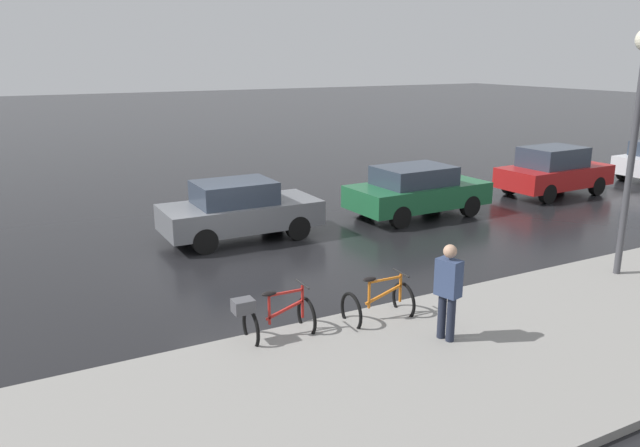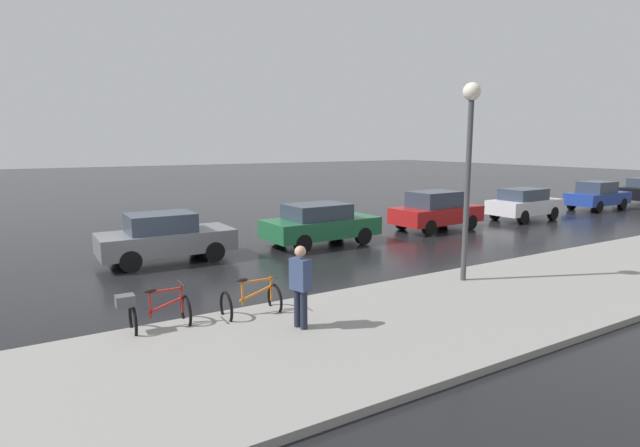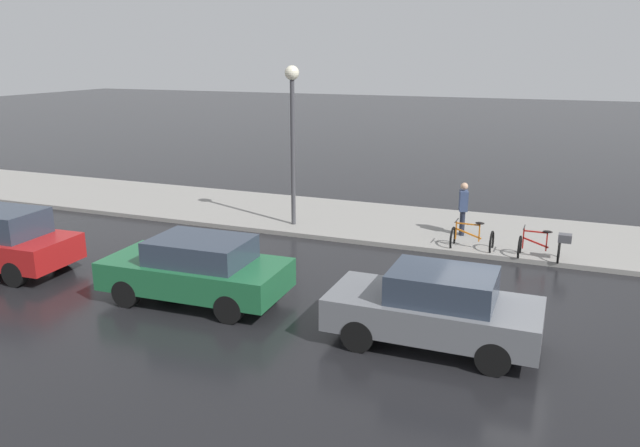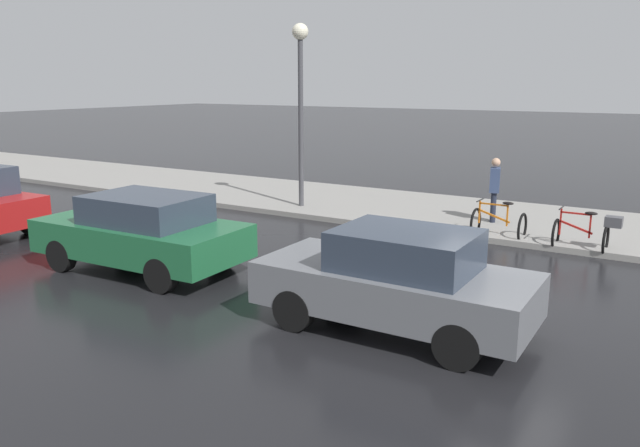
{
  "view_description": "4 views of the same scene",
  "coord_description": "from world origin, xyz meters",
  "px_view_note": "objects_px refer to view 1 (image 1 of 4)",
  "views": [
    {
      "loc": [
        12.67,
        -4.69,
        4.69
      ],
      "look_at": [
        1.07,
        1.56,
        1.11
      ],
      "focal_mm": 35.0,
      "sensor_mm": 36.0,
      "label": 1
    },
    {
      "loc": [
        13.49,
        -2.88,
        3.72
      ],
      "look_at": [
        0.35,
        5.07,
        1.22
      ],
      "focal_mm": 28.0,
      "sensor_mm": 36.0,
      "label": 2
    },
    {
      "loc": [
        -13.45,
        -1.17,
        5.55
      ],
      "look_at": [
        1.21,
        4.68,
        1.23
      ],
      "focal_mm": 35.0,
      "sensor_mm": 36.0,
      "label": 3
    },
    {
      "loc": [
        -10.31,
        -2.66,
        3.66
      ],
      "look_at": [
        -0.48,
        3.28,
        1.03
      ],
      "focal_mm": 35.0,
      "sensor_mm": 36.0,
      "label": 4
    }
  ],
  "objects_px": {
    "car_green": "(417,190)",
    "car_grey": "(239,210)",
    "pedestrian": "(448,290)",
    "streetlamp": "(638,108)",
    "bicycle_second": "(378,304)",
    "car_red": "(554,171)",
    "bicycle_nearest": "(271,317)"
  },
  "relations": [
    {
      "from": "car_green",
      "to": "streetlamp",
      "type": "height_order",
      "value": "streetlamp"
    },
    {
      "from": "car_green",
      "to": "bicycle_second",
      "type": "bearing_deg",
      "value": -41.58
    },
    {
      "from": "car_grey",
      "to": "pedestrian",
      "type": "relative_size",
      "value": 2.3
    },
    {
      "from": "car_grey",
      "to": "car_green",
      "type": "distance_m",
      "value": 5.55
    },
    {
      "from": "bicycle_second",
      "to": "streetlamp",
      "type": "relative_size",
      "value": 0.23
    },
    {
      "from": "car_green",
      "to": "streetlamp",
      "type": "bearing_deg",
      "value": 4.25
    },
    {
      "from": "bicycle_second",
      "to": "streetlamp",
      "type": "height_order",
      "value": "streetlamp"
    },
    {
      "from": "bicycle_nearest",
      "to": "car_grey",
      "type": "bearing_deg",
      "value": 163.51
    },
    {
      "from": "car_green",
      "to": "pedestrian",
      "type": "height_order",
      "value": "pedestrian"
    },
    {
      "from": "bicycle_second",
      "to": "streetlamp",
      "type": "xyz_separation_m",
      "value": [
        0.48,
        5.82,
        3.27
      ]
    },
    {
      "from": "bicycle_second",
      "to": "car_grey",
      "type": "xyz_separation_m",
      "value": [
        -6.25,
        -0.2,
        0.39
      ]
    },
    {
      "from": "pedestrian",
      "to": "streetlamp",
      "type": "height_order",
      "value": "streetlamp"
    },
    {
      "from": "bicycle_second",
      "to": "car_red",
      "type": "distance_m",
      "value": 12.83
    },
    {
      "from": "car_green",
      "to": "car_grey",
      "type": "bearing_deg",
      "value": -92.43
    },
    {
      "from": "bicycle_nearest",
      "to": "car_grey",
      "type": "height_order",
      "value": "car_grey"
    },
    {
      "from": "car_green",
      "to": "pedestrian",
      "type": "bearing_deg",
      "value": -33.63
    },
    {
      "from": "bicycle_nearest",
      "to": "car_red",
      "type": "distance_m",
      "value": 14.51
    },
    {
      "from": "bicycle_second",
      "to": "car_green",
      "type": "bearing_deg",
      "value": 138.42
    },
    {
      "from": "bicycle_nearest",
      "to": "bicycle_second",
      "type": "distance_m",
      "value": 2.0
    },
    {
      "from": "pedestrian",
      "to": "car_red",
      "type": "bearing_deg",
      "value": 124.6
    },
    {
      "from": "car_red",
      "to": "pedestrian",
      "type": "distance_m",
      "value": 13.07
    },
    {
      "from": "streetlamp",
      "to": "bicycle_second",
      "type": "bearing_deg",
      "value": -94.73
    },
    {
      "from": "car_green",
      "to": "bicycle_nearest",
      "type": "bearing_deg",
      "value": -51.63
    },
    {
      "from": "car_grey",
      "to": "pedestrian",
      "type": "xyz_separation_m",
      "value": [
        7.52,
        0.7,
        0.22
      ]
    },
    {
      "from": "bicycle_nearest",
      "to": "pedestrian",
      "type": "relative_size",
      "value": 0.76
    },
    {
      "from": "bicycle_nearest",
      "to": "car_green",
      "type": "distance_m",
      "value": 9.35
    },
    {
      "from": "bicycle_nearest",
      "to": "bicycle_second",
      "type": "bearing_deg",
      "value": 83.86
    },
    {
      "from": "bicycle_nearest",
      "to": "streetlamp",
      "type": "relative_size",
      "value": 0.26
    },
    {
      "from": "car_grey",
      "to": "pedestrian",
      "type": "distance_m",
      "value": 7.56
    },
    {
      "from": "car_red",
      "to": "pedestrian",
      "type": "xyz_separation_m",
      "value": [
        7.42,
        -10.76,
        0.18
      ]
    },
    {
      "from": "streetlamp",
      "to": "car_red",
      "type": "bearing_deg",
      "value": 140.7
    },
    {
      "from": "car_red",
      "to": "streetlamp",
      "type": "relative_size",
      "value": 0.79
    }
  ]
}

